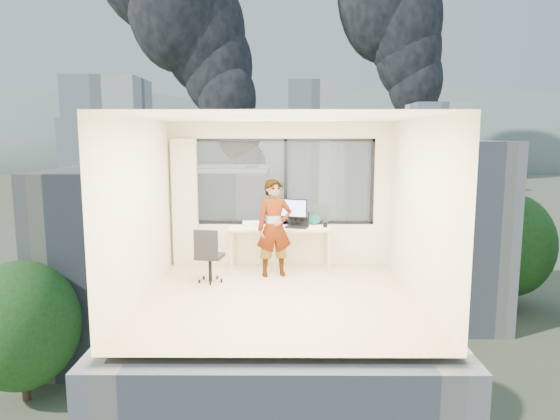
{
  "coord_description": "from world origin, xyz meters",
  "views": [
    {
      "loc": [
        0.04,
        -7.0,
        2.33
      ],
      "look_at": [
        0.0,
        1.0,
        1.15
      ],
      "focal_mm": 31.84,
      "sensor_mm": 36.0,
      "label": 1
    }
  ],
  "objects_px": {
    "person": "(274,228)",
    "monitor": "(294,212)",
    "laptop": "(297,220)",
    "game_console": "(251,223)",
    "handbag": "(314,219)",
    "chair": "(210,255)",
    "desk": "(280,248)"
  },
  "relations": [
    {
      "from": "desk",
      "to": "laptop",
      "type": "height_order",
      "value": "laptop"
    },
    {
      "from": "desk",
      "to": "handbag",
      "type": "height_order",
      "value": "handbag"
    },
    {
      "from": "desk",
      "to": "person",
      "type": "xyz_separation_m",
      "value": [
        -0.1,
        -0.48,
        0.44
      ]
    },
    {
      "from": "laptop",
      "to": "desk",
      "type": "bearing_deg",
      "value": -173.62
    },
    {
      "from": "chair",
      "to": "laptop",
      "type": "height_order",
      "value": "laptop"
    },
    {
      "from": "monitor",
      "to": "handbag",
      "type": "height_order",
      "value": "monitor"
    },
    {
      "from": "laptop",
      "to": "game_console",
      "type": "bearing_deg",
      "value": 179.34
    },
    {
      "from": "person",
      "to": "monitor",
      "type": "relative_size",
      "value": 3.21
    },
    {
      "from": "game_console",
      "to": "handbag",
      "type": "height_order",
      "value": "handbag"
    },
    {
      "from": "monitor",
      "to": "laptop",
      "type": "xyz_separation_m",
      "value": [
        0.05,
        -0.11,
        -0.13
      ]
    },
    {
      "from": "monitor",
      "to": "game_console",
      "type": "relative_size",
      "value": 1.7
    },
    {
      "from": "chair",
      "to": "game_console",
      "type": "height_order",
      "value": "chair"
    },
    {
      "from": "game_console",
      "to": "person",
      "type": "bearing_deg",
      "value": -62.6
    },
    {
      "from": "handbag",
      "to": "chair",
      "type": "bearing_deg",
      "value": -151.33
    },
    {
      "from": "monitor",
      "to": "desk",
      "type": "bearing_deg",
      "value": -145.04
    },
    {
      "from": "game_console",
      "to": "handbag",
      "type": "distance_m",
      "value": 1.15
    },
    {
      "from": "game_console",
      "to": "laptop",
      "type": "xyz_separation_m",
      "value": [
        0.83,
        -0.23,
        0.09
      ]
    },
    {
      "from": "person",
      "to": "monitor",
      "type": "bearing_deg",
      "value": 45.56
    },
    {
      "from": "chair",
      "to": "monitor",
      "type": "bearing_deg",
      "value": 44.35
    },
    {
      "from": "desk",
      "to": "laptop",
      "type": "xyz_separation_m",
      "value": [
        0.29,
        -0.05,
        0.5
      ]
    },
    {
      "from": "chair",
      "to": "handbag",
      "type": "distance_m",
      "value": 2.09
    },
    {
      "from": "chair",
      "to": "laptop",
      "type": "bearing_deg",
      "value": 40.12
    },
    {
      "from": "desk",
      "to": "game_console",
      "type": "distance_m",
      "value": 0.7
    },
    {
      "from": "chair",
      "to": "monitor",
      "type": "height_order",
      "value": "monitor"
    },
    {
      "from": "laptop",
      "to": "handbag",
      "type": "bearing_deg",
      "value": 56.24
    },
    {
      "from": "desk",
      "to": "laptop",
      "type": "distance_m",
      "value": 0.58
    },
    {
      "from": "person",
      "to": "laptop",
      "type": "height_order",
      "value": "person"
    },
    {
      "from": "person",
      "to": "handbag",
      "type": "relative_size",
      "value": 6.55
    },
    {
      "from": "handbag",
      "to": "game_console",
      "type": "bearing_deg",
      "value": 178.78
    },
    {
      "from": "monitor",
      "to": "person",
      "type": "bearing_deg",
      "value": -102.31
    },
    {
      "from": "desk",
      "to": "handbag",
      "type": "relative_size",
      "value": 7.2
    },
    {
      "from": "chair",
      "to": "handbag",
      "type": "relative_size",
      "value": 3.62
    }
  ]
}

